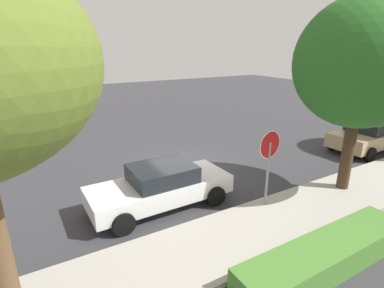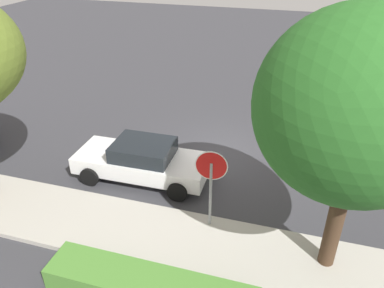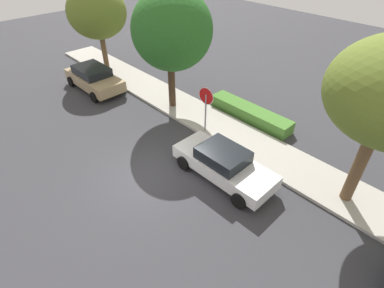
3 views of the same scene
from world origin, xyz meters
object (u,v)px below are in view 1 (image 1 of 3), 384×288
stop_sign (269,155)px  parked_car_white (161,186)px  street_tree_far (361,63)px  parked_car_tan (370,135)px

stop_sign → parked_car_white: size_ratio=0.56×
parked_car_white → street_tree_far: 7.15m
street_tree_far → parked_car_tan: bearing=-158.2°
parked_car_white → street_tree_far: bearing=158.2°
parked_car_white → parked_car_tan: size_ratio=1.03×
parked_car_white → parked_car_tan: parked_car_tan is taller
parked_car_white → parked_car_tan: 10.99m
stop_sign → parked_car_tan: 8.43m
stop_sign → parked_car_white: 3.43m
parked_car_tan → street_tree_far: size_ratio=0.68×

